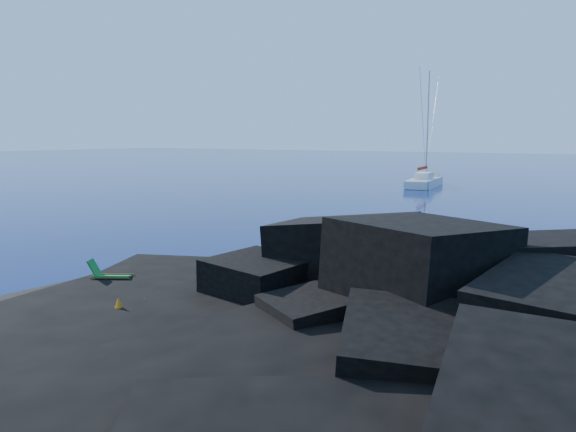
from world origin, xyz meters
name	(u,v)px	position (x,y,z in m)	size (l,w,h in m)	color
ground	(41,294)	(0.00, 0.00, 0.00)	(400.00, 400.00, 0.00)	#030F34
headland	(393,334)	(13.00, 3.00, 0.00)	(24.00, 24.00, 3.60)	black
beach	(134,310)	(4.50, 0.50, 0.00)	(8.50, 6.00, 0.70)	black
surf_foam	(226,283)	(5.00, 5.00, 0.00)	(10.00, 8.00, 0.06)	white
sailboat	(425,186)	(-2.82, 53.24, 0.00)	(2.75, 13.11, 13.74)	silver
deck_chair	(112,271)	(2.25, 1.54, 0.88)	(1.55, 0.68, 1.07)	#1A752C
towel	(136,303)	(4.88, 0.25, 0.38)	(2.18, 1.03, 0.06)	silver
sunbather	(135,299)	(4.88, 0.25, 0.52)	(1.75, 0.43, 0.23)	tan
marker_cone	(119,307)	(5.43, -0.95, 0.66)	(0.41, 0.41, 0.62)	orange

